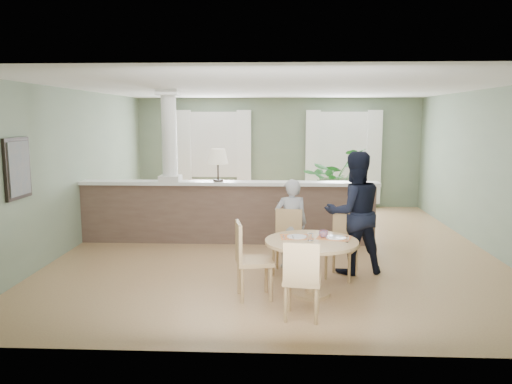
{
  "coord_description": "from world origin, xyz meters",
  "views": [
    {
      "loc": [
        0.02,
        -8.47,
        2.22
      ],
      "look_at": [
        -0.33,
        -1.0,
        1.1
      ],
      "focal_mm": 35.0,
      "sensor_mm": 36.0,
      "label": 1
    }
  ],
  "objects_px": {
    "chair_far_boy": "(288,238)",
    "dining_table": "(312,251)",
    "houseplant": "(332,182)",
    "chair_near": "(302,277)",
    "sofa": "(234,203)",
    "child_person": "(291,224)",
    "chair_far_man": "(343,242)",
    "chair_side": "(248,256)",
    "man_person": "(354,213)"
  },
  "relations": [
    {
      "from": "houseplant",
      "to": "chair_near",
      "type": "distance_m",
      "value": 6.05
    },
    {
      "from": "houseplant",
      "to": "dining_table",
      "type": "xyz_separation_m",
      "value": [
        -0.79,
        -5.14,
        -0.21
      ]
    },
    {
      "from": "houseplant",
      "to": "dining_table",
      "type": "height_order",
      "value": "houseplant"
    },
    {
      "from": "chair_near",
      "to": "child_person",
      "type": "height_order",
      "value": "child_person"
    },
    {
      "from": "chair_far_man",
      "to": "man_person",
      "type": "relative_size",
      "value": 0.52
    },
    {
      "from": "chair_far_boy",
      "to": "man_person",
      "type": "distance_m",
      "value": 1.02
    },
    {
      "from": "chair_side",
      "to": "child_person",
      "type": "distance_m",
      "value": 1.43
    },
    {
      "from": "sofa",
      "to": "chair_far_man",
      "type": "bearing_deg",
      "value": -55.85
    },
    {
      "from": "dining_table",
      "to": "chair_near",
      "type": "xyz_separation_m",
      "value": [
        -0.16,
        -0.83,
        -0.06
      ]
    },
    {
      "from": "chair_near",
      "to": "child_person",
      "type": "distance_m",
      "value": 1.98
    },
    {
      "from": "chair_far_man",
      "to": "chair_side",
      "type": "bearing_deg",
      "value": -119.33
    },
    {
      "from": "child_person",
      "to": "man_person",
      "type": "distance_m",
      "value": 0.93
    },
    {
      "from": "dining_table",
      "to": "houseplant",
      "type": "bearing_deg",
      "value": 81.25
    },
    {
      "from": "chair_side",
      "to": "man_person",
      "type": "xyz_separation_m",
      "value": [
        1.44,
        1.11,
        0.35
      ]
    },
    {
      "from": "chair_far_man",
      "to": "man_person",
      "type": "bearing_deg",
      "value": 75.72
    },
    {
      "from": "houseplant",
      "to": "dining_table",
      "type": "bearing_deg",
      "value": -98.75
    },
    {
      "from": "chair_far_boy",
      "to": "chair_far_man",
      "type": "xyz_separation_m",
      "value": [
        0.78,
        -0.21,
        0.0
      ]
    },
    {
      "from": "houseplant",
      "to": "chair_far_man",
      "type": "height_order",
      "value": "houseplant"
    },
    {
      "from": "sofa",
      "to": "chair_far_boy",
      "type": "bearing_deg",
      "value": -65.73
    },
    {
      "from": "child_person",
      "to": "man_person",
      "type": "bearing_deg",
      "value": 161.73
    },
    {
      "from": "houseplant",
      "to": "man_person",
      "type": "bearing_deg",
      "value": -91.86
    },
    {
      "from": "houseplant",
      "to": "man_person",
      "type": "distance_m",
      "value": 4.2
    },
    {
      "from": "dining_table",
      "to": "chair_side",
      "type": "distance_m",
      "value": 0.8
    },
    {
      "from": "sofa",
      "to": "houseplant",
      "type": "distance_m",
      "value": 2.36
    },
    {
      "from": "chair_far_man",
      "to": "child_person",
      "type": "distance_m",
      "value": 0.84
    },
    {
      "from": "houseplant",
      "to": "child_person",
      "type": "relative_size",
      "value": 1.15
    },
    {
      "from": "houseplant",
      "to": "child_person",
      "type": "bearing_deg",
      "value": -104.39
    },
    {
      "from": "child_person",
      "to": "dining_table",
      "type": "bearing_deg",
      "value": 95.84
    },
    {
      "from": "man_person",
      "to": "sofa",
      "type": "bearing_deg",
      "value": -72.47
    },
    {
      "from": "chair_near",
      "to": "chair_far_boy",
      "type": "bearing_deg",
      "value": -78.23
    },
    {
      "from": "chair_far_boy",
      "to": "chair_far_man",
      "type": "bearing_deg",
      "value": -5.6
    },
    {
      "from": "chair_far_boy",
      "to": "child_person",
      "type": "height_order",
      "value": "child_person"
    },
    {
      "from": "sofa",
      "to": "child_person",
      "type": "distance_m",
      "value": 3.29
    },
    {
      "from": "chair_near",
      "to": "chair_side",
      "type": "height_order",
      "value": "chair_side"
    },
    {
      "from": "chair_near",
      "to": "chair_far_man",
      "type": "bearing_deg",
      "value": -104.73
    },
    {
      "from": "sofa",
      "to": "chair_near",
      "type": "distance_m",
      "value": 5.2
    },
    {
      "from": "chair_far_man",
      "to": "chair_side",
      "type": "xyz_separation_m",
      "value": [
        -1.28,
        -0.91,
        0.03
      ]
    },
    {
      "from": "houseplant",
      "to": "chair_far_boy",
      "type": "height_order",
      "value": "houseplant"
    },
    {
      "from": "chair_side",
      "to": "sofa",
      "type": "bearing_deg",
      "value": -3.68
    },
    {
      "from": "chair_far_boy",
      "to": "chair_side",
      "type": "bearing_deg",
      "value": -104.69
    },
    {
      "from": "houseplant",
      "to": "child_person",
      "type": "height_order",
      "value": "houseplant"
    },
    {
      "from": "dining_table",
      "to": "chair_near",
      "type": "relative_size",
      "value": 1.29
    },
    {
      "from": "chair_far_man",
      "to": "man_person",
      "type": "distance_m",
      "value": 0.46
    },
    {
      "from": "sofa",
      "to": "chair_side",
      "type": "xyz_separation_m",
      "value": [
        0.57,
        -4.39,
        0.09
      ]
    },
    {
      "from": "dining_table",
      "to": "chair_far_man",
      "type": "relative_size",
      "value": 1.29
    },
    {
      "from": "chair_far_boy",
      "to": "dining_table",
      "type": "bearing_deg",
      "value": -63.91
    },
    {
      "from": "sofa",
      "to": "child_person",
      "type": "xyz_separation_m",
      "value": [
        1.12,
        -3.08,
        0.23
      ]
    },
    {
      "from": "houseplant",
      "to": "chair_near",
      "type": "xyz_separation_m",
      "value": [
        -0.95,
        -5.97,
        -0.27
      ]
    },
    {
      "from": "chair_far_boy",
      "to": "chair_far_man",
      "type": "distance_m",
      "value": 0.81
    },
    {
      "from": "chair_side",
      "to": "chair_far_man",
      "type": "bearing_deg",
      "value": -65.55
    }
  ]
}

